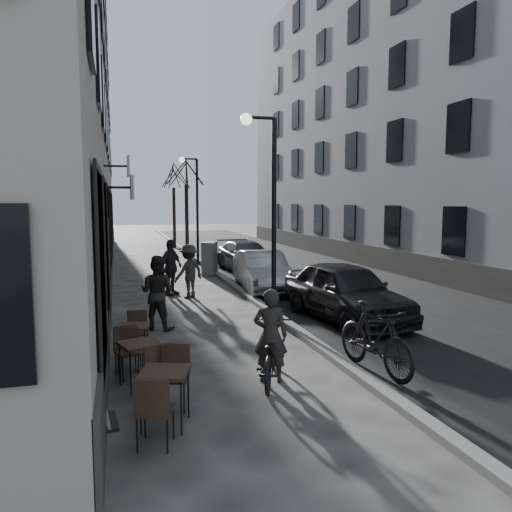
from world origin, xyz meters
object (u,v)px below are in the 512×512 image
bistro_set_b (140,360)px  pedestrian_mid (189,271)px  moped (375,339)px  bistro_set_a (165,392)px  sign_board (100,393)px  tree_near (186,170)px  pedestrian_far (171,267)px  streetlamp_far (194,198)px  tree_far (173,176)px  car_near (346,291)px  bistro_set_c (133,340)px  streetlamp_near (267,195)px  car_far (246,256)px  pedestrian_near (157,293)px  utility_cabinet (210,259)px  car_mid (262,271)px  bicycle (270,353)px

bistro_set_b → pedestrian_mid: 7.61m
pedestrian_mid → moped: bearing=70.9°
bistro_set_a → sign_board: (-0.85, 0.29, -0.04)m
bistro_set_a → pedestrian_mid: (1.58, 8.92, 0.37)m
tree_near → pedestrian_far: size_ratio=3.14×
streetlamp_far → tree_far: tree_far is taller
tree_near → car_near: tree_near is taller
bistro_set_c → sign_board: sign_board is taller
pedestrian_far → moped: size_ratio=0.89×
pedestrian_mid → car_near: size_ratio=0.38×
streetlamp_near → moped: streetlamp_near is taller
car_near → car_far: size_ratio=0.99×
bistro_set_c → moped: 4.44m
streetlamp_far → tree_far: (0.07, 9.00, 1.50)m
sign_board → tree_near: bearing=73.4°
pedestrian_near → streetlamp_near: bearing=-148.6°
utility_cabinet → car_mid: utility_cabinet is taller
bistro_set_b → bistro_set_a: bearing=-98.5°
tree_far → utility_cabinet: (0.01, -12.63, -3.98)m
tree_near → utility_cabinet: 7.73m
streetlamp_far → bistro_set_b: size_ratio=3.30×
streetlamp_near → tree_near: 15.08m
pedestrian_far → bistro_set_a: bearing=-141.0°
bistro_set_c → utility_cabinet: bearing=81.3°
pedestrian_near → sign_board: bearing=109.7°
tree_near → utility_cabinet: bearing=-89.9°
moped → utility_cabinet: bearing=84.5°
bistro_set_a → utility_cabinet: size_ratio=1.18×
bistro_set_b → pedestrian_mid: bearing=58.1°
utility_cabinet → moped: bearing=-64.7°
bistro_set_b → pedestrian_far: bearing=62.6°
streetlamp_near → car_mid: 5.21m
car_far → tree_near: bearing=102.2°
utility_cabinet → bistro_set_c: bearing=-85.5°
car_mid → utility_cabinet: bearing=109.5°
bistro_set_b → bicycle: bicycle is taller
streetlamp_near → tree_near: (0.07, 15.00, 1.50)m
tree_far → bistro_set_b: 25.19m
car_near → car_mid: car_near is taller
pedestrian_near → car_far: (4.52, 9.09, -0.24)m
bistro_set_b → moped: 4.04m
pedestrian_mid → car_mid: size_ratio=0.42×
tree_far → sign_board: (-3.91, -25.87, -4.23)m
pedestrian_far → bicycle: bearing=-129.1°
streetlamp_far → pedestrian_near: streetlamp_far is taller
pedestrian_mid → car_far: 6.31m
car_near → car_far: bearing=85.0°
streetlamp_near → bicycle: (-1.14, -3.93, -2.68)m
bistro_set_b → streetlamp_far: bearing=60.3°
bistro_set_c → sign_board: size_ratio=1.37×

